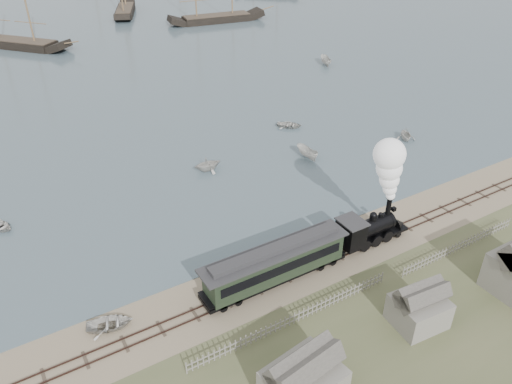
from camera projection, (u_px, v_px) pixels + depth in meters
ground at (308, 251)px, 48.30m from camera, size 600.00×600.00×0.00m
rail_track at (321, 262)px, 46.83m from camera, size 120.00×1.80×0.16m
picket_fence_west at (294, 323)px, 40.38m from camera, size 19.00×0.10×1.20m
picket_fence_east at (459, 251)px, 48.31m from camera, size 15.00×0.10×1.20m
shed_mid at (416, 322)px, 40.46m from camera, size 4.00×3.50×3.60m
locomotive at (384, 198)px, 47.41m from camera, size 8.34×3.11×10.39m
passenger_coach at (275, 263)px, 43.45m from camera, size 14.04×2.71×3.41m
beached_dinghy at (110, 324)px, 39.84m from camera, size 3.58×4.28×0.76m
rowboat_1 at (208, 164)px, 61.09m from camera, size 3.12×3.56×1.80m
rowboat_2 at (307, 153)px, 64.03m from camera, size 3.77×1.81×1.40m
rowboat_3 at (289, 125)px, 72.10m from camera, size 4.33×4.38×0.74m
rowboat_4 at (406, 134)px, 68.38m from camera, size 4.03×3.87×1.64m
rowboat_5 at (326, 61)px, 96.24m from camera, size 4.42×2.90×1.60m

